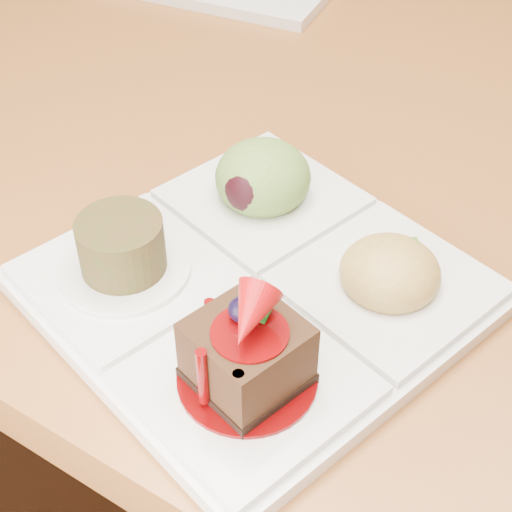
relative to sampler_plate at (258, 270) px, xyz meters
The scene contains 2 objects.
ground 1.09m from the sampler_plate, 103.20° to the left, with size 6.00×6.00×0.00m, color #512A17.
sampler_plate is the anchor object (origin of this frame).
Camera 1 is at (0.37, -1.05, 1.11)m, focal length 55.00 mm.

